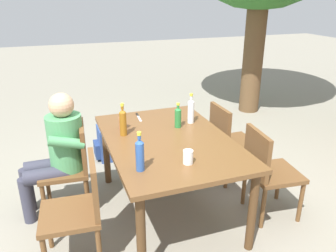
{
  "coord_description": "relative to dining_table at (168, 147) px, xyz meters",
  "views": [
    {
      "loc": [
        2.57,
        -0.91,
        1.99
      ],
      "look_at": [
        0.0,
        0.0,
        0.89
      ],
      "focal_mm": 35.53,
      "sensor_mm": 36.0,
      "label": 1
    }
  ],
  "objects": [
    {
      "name": "table_knife",
      "position": [
        -0.62,
        -0.11,
        0.09
      ],
      "size": [
        0.24,
        0.04,
        0.01
      ],
      "color": "silver",
      "rests_on": "dining_table"
    },
    {
      "name": "bottle_amber",
      "position": [
        -0.21,
        -0.36,
        0.22
      ],
      "size": [
        0.06,
        0.06,
        0.31
      ],
      "color": "#996019",
      "rests_on": "dining_table"
    },
    {
      "name": "ground_plane",
      "position": [
        0.0,
        0.0,
        -0.68
      ],
      "size": [
        24.0,
        24.0,
        0.0
      ],
      "primitive_type": "plane",
      "color": "gray"
    },
    {
      "name": "chair_far_left",
      "position": [
        -0.36,
        0.84,
        -0.2
      ],
      "size": [
        0.44,
        0.44,
        0.87
      ],
      "color": "brown",
      "rests_on": "ground_plane"
    },
    {
      "name": "cup_terracotta",
      "position": [
        -0.37,
        -0.33,
        0.15
      ],
      "size": [
        0.07,
        0.07,
        0.12
      ],
      "primitive_type": "cylinder",
      "color": "#BC6B47",
      "rests_on": "dining_table"
    },
    {
      "name": "bottle_green",
      "position": [
        -0.22,
        0.18,
        0.19
      ],
      "size": [
        0.06,
        0.06,
        0.25
      ],
      "color": "#287A38",
      "rests_on": "dining_table"
    },
    {
      "name": "chair_near_right",
      "position": [
        0.37,
        -0.84,
        -0.2
      ],
      "size": [
        0.47,
        0.47,
        0.87
      ],
      "color": "brown",
      "rests_on": "ground_plane"
    },
    {
      "name": "bottle_clear",
      "position": [
        -0.29,
        0.34,
        0.22
      ],
      "size": [
        0.06,
        0.06,
        0.31
      ],
      "color": "white",
      "rests_on": "dining_table"
    },
    {
      "name": "cup_white",
      "position": [
        0.49,
        -0.01,
        0.14
      ],
      "size": [
        0.08,
        0.08,
        0.11
      ],
      "primitive_type": "cylinder",
      "color": "white",
      "rests_on": "dining_table"
    },
    {
      "name": "bottle_blue",
      "position": [
        0.47,
        -0.39,
        0.22
      ],
      "size": [
        0.06,
        0.06,
        0.31
      ],
      "color": "#2D56A3",
      "rests_on": "dining_table"
    },
    {
      "name": "chair_far_right",
      "position": [
        0.35,
        0.84,
        -0.2
      ],
      "size": [
        0.48,
        0.48,
        0.87
      ],
      "color": "brown",
      "rests_on": "ground_plane"
    },
    {
      "name": "backpack_by_far_side",
      "position": [
        -1.32,
        -0.38,
        -0.48
      ],
      "size": [
        0.32,
        0.24,
        0.42
      ],
      "color": "#2D4784",
      "rests_on": "ground_plane"
    },
    {
      "name": "chair_near_left",
      "position": [
        -0.35,
        -0.84,
        -0.2
      ],
      "size": [
        0.48,
        0.48,
        0.87
      ],
      "color": "brown",
      "rests_on": "ground_plane"
    },
    {
      "name": "backpack_by_near_side",
      "position": [
        -1.45,
        0.28,
        -0.5
      ],
      "size": [
        0.29,
        0.21,
        0.38
      ],
      "color": "#2D4784",
      "rests_on": "ground_plane"
    },
    {
      "name": "dining_table",
      "position": [
        0.0,
        0.0,
        0.0
      ],
      "size": [
        1.6,
        1.08,
        0.77
      ],
      "color": "brown",
      "rests_on": "ground_plane"
    },
    {
      "name": "person_in_white_shirt",
      "position": [
        -0.36,
        -0.95,
        -0.03
      ],
      "size": [
        0.47,
        0.61,
        1.18
      ],
      "color": "#4C935B",
      "rests_on": "ground_plane"
    }
  ]
}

